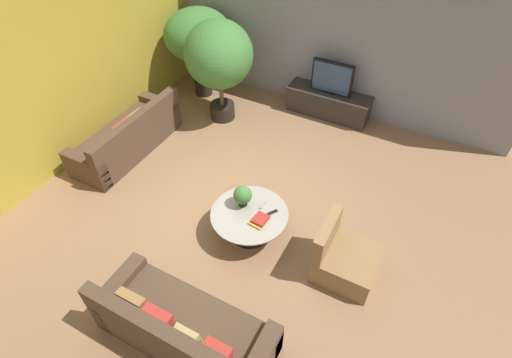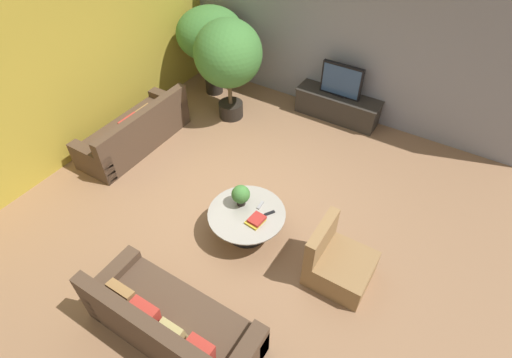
# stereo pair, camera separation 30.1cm
# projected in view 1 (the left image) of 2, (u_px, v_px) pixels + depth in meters

# --- Properties ---
(ground_plane) EXTENTS (24.00, 24.00, 0.00)m
(ground_plane) POSITION_uv_depth(u_px,v_px,m) (245.00, 201.00, 6.50)
(ground_plane) COLOR #8C6647
(back_wall_stone) EXTENTS (7.40, 0.12, 3.00)m
(back_wall_stone) POSITION_uv_depth(u_px,v_px,m) (327.00, 35.00, 7.54)
(back_wall_stone) COLOR gray
(back_wall_stone) RESTS_ON ground
(side_wall_left) EXTENTS (0.12, 7.40, 3.00)m
(side_wall_left) POSITION_uv_depth(u_px,v_px,m) (79.00, 66.00, 6.69)
(side_wall_left) COLOR gold
(side_wall_left) RESTS_ON ground
(media_console) EXTENTS (1.69, 0.50, 0.53)m
(media_console) POSITION_uv_depth(u_px,v_px,m) (328.00, 103.00, 8.08)
(media_console) COLOR #2D2823
(media_console) RESTS_ON ground
(television) EXTENTS (0.81, 0.13, 0.65)m
(television) POSITION_uv_depth(u_px,v_px,m) (332.00, 78.00, 7.69)
(television) COLOR black
(television) RESTS_ON media_console
(coffee_table) EXTENTS (1.13, 1.13, 0.43)m
(coffee_table) POSITION_uv_depth(u_px,v_px,m) (250.00, 219.00, 5.82)
(coffee_table) COLOR black
(coffee_table) RESTS_ON ground
(couch_by_wall) EXTENTS (0.84, 2.18, 0.84)m
(couch_by_wall) POSITION_uv_depth(u_px,v_px,m) (128.00, 137.00, 7.24)
(couch_by_wall) COLOR #4C3828
(couch_by_wall) RESTS_ON ground
(couch_near_entry) EXTENTS (2.14, 0.84, 0.84)m
(couch_near_entry) POSITION_uv_depth(u_px,v_px,m) (183.00, 329.00, 4.63)
(couch_near_entry) COLOR #4C3828
(couch_near_entry) RESTS_ON ground
(armchair_wicker) EXTENTS (0.80, 0.76, 0.86)m
(armchair_wicker) POSITION_uv_depth(u_px,v_px,m) (343.00, 258.00, 5.36)
(armchair_wicker) COLOR olive
(armchair_wicker) RESTS_ON ground
(potted_palm_tall) EXTENTS (1.36, 1.36, 1.85)m
(potted_palm_tall) POSITION_uv_depth(u_px,v_px,m) (198.00, 36.00, 7.95)
(potted_palm_tall) COLOR black
(potted_palm_tall) RESTS_ON ground
(potted_palm_corner) EXTENTS (1.27, 1.27, 1.99)m
(potted_palm_corner) POSITION_uv_depth(u_px,v_px,m) (219.00, 57.00, 7.29)
(potted_palm_corner) COLOR black
(potted_palm_corner) RESTS_ON ground
(potted_plant_tabletop) EXTENTS (0.27, 0.27, 0.34)m
(potted_plant_tabletop) POSITION_uv_depth(u_px,v_px,m) (243.00, 195.00, 5.73)
(potted_plant_tabletop) COLOR black
(potted_plant_tabletop) RESTS_ON coffee_table
(book_stack) EXTENTS (0.23, 0.27, 0.07)m
(book_stack) POSITION_uv_depth(u_px,v_px,m) (260.00, 220.00, 5.60)
(book_stack) COLOR gold
(book_stack) RESTS_ON coffee_table
(remote_black) EXTENTS (0.12, 0.16, 0.02)m
(remote_black) POSITION_uv_depth(u_px,v_px,m) (272.00, 212.00, 5.74)
(remote_black) COLOR black
(remote_black) RESTS_ON coffee_table
(remote_silver) EXTENTS (0.05, 0.16, 0.02)m
(remote_silver) POSITION_uv_depth(u_px,v_px,m) (262.00, 205.00, 5.84)
(remote_silver) COLOR gray
(remote_silver) RESTS_ON coffee_table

